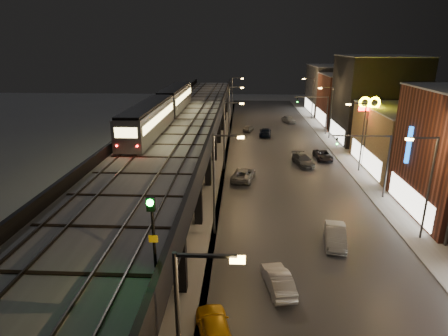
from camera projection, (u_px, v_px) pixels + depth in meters
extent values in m
cube|color=#46474D|center=(283.00, 161.00, 53.40)|extent=(17.00, 120.00, 0.06)
cube|color=#9FA1A8|center=(354.00, 162.00, 52.92)|extent=(4.00, 120.00, 0.14)
cube|color=#9FA1A8|center=(189.00, 160.00, 54.02)|extent=(11.00, 120.00, 0.06)
cube|color=black|center=(185.00, 125.00, 49.36)|extent=(9.00, 100.00, 1.00)
cube|color=black|center=(43.00, 336.00, 14.49)|extent=(8.00, 0.60, 0.50)
cube|color=black|center=(71.00, 253.00, 24.93)|extent=(0.70, 0.70, 5.30)
cube|color=black|center=(181.00, 256.00, 24.59)|extent=(0.70, 0.70, 5.30)
cube|color=black|center=(122.00, 221.00, 23.97)|extent=(8.00, 0.60, 0.50)
cube|color=black|center=(118.00, 196.00, 34.41)|extent=(0.70, 0.70, 5.30)
cube|color=black|center=(198.00, 197.00, 34.07)|extent=(0.70, 0.70, 5.30)
cube|color=black|center=(156.00, 171.00, 33.45)|extent=(8.00, 0.60, 0.50)
cube|color=black|center=(145.00, 163.00, 43.89)|extent=(0.70, 0.70, 5.30)
cube|color=black|center=(208.00, 164.00, 43.55)|extent=(0.70, 0.70, 5.30)
cube|color=black|center=(176.00, 143.00, 42.93)|extent=(8.00, 0.60, 0.50)
cube|color=black|center=(163.00, 142.00, 53.37)|extent=(0.70, 0.70, 5.30)
cube|color=black|center=(214.00, 142.00, 53.03)|extent=(0.70, 0.70, 5.30)
cube|color=black|center=(188.00, 125.00, 52.41)|extent=(8.00, 0.60, 0.50)
cube|color=black|center=(175.00, 127.00, 62.85)|extent=(0.70, 0.70, 5.30)
cube|color=black|center=(219.00, 128.00, 62.51)|extent=(0.70, 0.70, 5.30)
cube|color=black|center=(196.00, 112.00, 61.89)|extent=(8.00, 0.60, 0.50)
cube|color=black|center=(184.00, 116.00, 72.33)|extent=(0.70, 0.70, 5.30)
cube|color=black|center=(222.00, 117.00, 71.99)|extent=(0.70, 0.70, 5.30)
cube|color=black|center=(203.00, 103.00, 71.37)|extent=(8.00, 0.60, 0.50)
cube|color=black|center=(191.00, 108.00, 81.81)|extent=(0.70, 0.70, 5.30)
cube|color=black|center=(224.00, 108.00, 81.47)|extent=(0.70, 0.70, 5.30)
cube|color=black|center=(207.00, 96.00, 80.85)|extent=(8.00, 0.60, 0.50)
cube|color=black|center=(196.00, 101.00, 91.29)|extent=(0.70, 0.70, 5.30)
cube|color=black|center=(226.00, 101.00, 90.95)|extent=(0.70, 0.70, 5.30)
cube|color=black|center=(211.00, 91.00, 90.33)|extent=(8.00, 0.60, 0.50)
cube|color=#B2B7C1|center=(184.00, 120.00, 49.18)|extent=(8.40, 100.00, 0.16)
cube|color=#332D28|center=(160.00, 119.00, 49.28)|extent=(0.08, 98.00, 0.16)
cube|color=#332D28|center=(171.00, 119.00, 49.21)|extent=(0.08, 98.00, 0.16)
cube|color=#332D28|center=(194.00, 119.00, 49.07)|extent=(0.08, 98.00, 0.16)
cube|color=#332D28|center=(205.00, 119.00, 49.00)|extent=(0.08, 98.00, 0.16)
cube|color=black|center=(104.00, 223.00, 20.70)|extent=(7.80, 0.24, 0.06)
cube|color=black|center=(163.00, 147.00, 35.87)|extent=(7.80, 0.24, 0.06)
cube|color=black|center=(187.00, 117.00, 51.04)|extent=(7.80, 0.24, 0.06)
cube|color=black|center=(199.00, 100.00, 66.21)|extent=(7.80, 0.24, 0.06)
cube|color=black|center=(208.00, 90.00, 81.38)|extent=(7.80, 0.24, 0.06)
cube|color=black|center=(217.00, 117.00, 48.83)|extent=(0.30, 100.00, 1.10)
cube|color=black|center=(151.00, 116.00, 49.23)|extent=(0.30, 100.00, 1.10)
cube|color=white|center=(409.00, 199.00, 36.30)|extent=(0.10, 9.60, 2.40)
cube|color=brown|center=(414.00, 141.00, 48.54)|extent=(12.00, 15.00, 8.00)
cube|color=white|center=(365.00, 158.00, 49.58)|extent=(0.10, 12.00, 2.40)
cube|color=#B2B7C1|center=(419.00, 109.00, 47.26)|extent=(12.20, 15.20, 0.16)
cube|color=black|center=(376.00, 100.00, 62.77)|extent=(12.00, 13.00, 14.00)
cube|color=white|center=(336.00, 131.00, 64.75)|extent=(0.10, 10.40, 2.40)
cube|color=#B2B7C1|center=(381.00, 56.00, 60.54)|extent=(12.20, 13.20, 0.16)
cube|color=brown|center=(352.00, 100.00, 76.67)|extent=(12.00, 12.00, 10.00)
cube|color=white|center=(320.00, 116.00, 78.02)|extent=(0.10, 9.60, 2.40)
cube|color=#B2B7C1|center=(354.00, 75.00, 75.07)|extent=(12.20, 12.20, 0.16)
cube|color=#444444|center=(336.00, 90.00, 89.78)|extent=(12.00, 16.00, 11.00)
cube|color=white|center=(309.00, 106.00, 91.29)|extent=(0.10, 12.80, 2.40)
cube|color=#B2B7C1|center=(338.00, 66.00, 88.03)|extent=(12.20, 16.20, 0.16)
cube|color=#38383A|center=(206.00, 256.00, 13.01)|extent=(2.20, 0.12, 0.12)
cube|color=gold|center=(237.00, 260.00, 13.00)|extent=(0.55, 0.28, 0.18)
cylinder|color=#38383A|center=(214.00, 186.00, 31.51)|extent=(0.18, 0.18, 9.00)
cube|color=#38383A|center=(227.00, 136.00, 30.08)|extent=(2.20, 0.12, 0.12)
cube|color=gold|center=(241.00, 137.00, 30.06)|extent=(0.55, 0.28, 0.18)
cylinder|color=#38383A|center=(429.00, 190.00, 30.70)|extent=(0.18, 0.18, 9.00)
cube|color=#38383A|center=(424.00, 138.00, 29.36)|extent=(2.20, 0.12, 0.12)
cube|color=gold|center=(409.00, 139.00, 29.45)|extent=(0.55, 0.28, 0.18)
cylinder|color=#38383A|center=(224.00, 136.00, 48.58)|extent=(0.18, 0.18, 9.00)
cube|color=#38383A|center=(233.00, 103.00, 47.14)|extent=(2.20, 0.12, 0.12)
cube|color=gold|center=(242.00, 104.00, 47.13)|extent=(0.55, 0.28, 0.18)
cylinder|color=#38383A|center=(362.00, 138.00, 47.76)|extent=(0.18, 0.18, 9.00)
cube|color=#38383A|center=(358.00, 103.00, 46.43)|extent=(2.20, 0.12, 0.12)
cube|color=gold|center=(348.00, 104.00, 46.51)|extent=(0.55, 0.28, 0.18)
cylinder|color=#38383A|center=(229.00, 112.00, 65.64)|extent=(0.18, 0.18, 9.00)
cube|color=#38383A|center=(236.00, 87.00, 64.21)|extent=(2.20, 0.12, 0.12)
cube|color=gold|center=(242.00, 88.00, 64.19)|extent=(0.55, 0.28, 0.18)
cylinder|color=#38383A|center=(331.00, 113.00, 64.82)|extent=(0.18, 0.18, 9.00)
cube|color=#38383A|center=(327.00, 88.00, 63.49)|extent=(2.20, 0.12, 0.12)
cube|color=gold|center=(320.00, 88.00, 63.58)|extent=(0.55, 0.28, 0.18)
cylinder|color=#38383A|center=(232.00, 98.00, 82.71)|extent=(0.18, 0.18, 9.00)
cube|color=#38383A|center=(237.00, 78.00, 81.27)|extent=(2.20, 0.12, 0.12)
cube|color=gold|center=(242.00, 79.00, 81.26)|extent=(0.55, 0.28, 0.18)
cylinder|color=#38383A|center=(313.00, 99.00, 81.89)|extent=(0.18, 0.18, 9.00)
cube|color=#38383A|center=(309.00, 78.00, 80.55)|extent=(2.20, 0.12, 0.12)
cube|color=gold|center=(304.00, 79.00, 80.64)|extent=(0.55, 0.28, 0.18)
cylinder|color=#38383A|center=(387.00, 168.00, 39.54)|extent=(0.20, 0.20, 7.00)
cube|color=#38383A|center=(362.00, 136.00, 38.61)|extent=(6.00, 0.12, 0.12)
imported|color=black|center=(337.00, 140.00, 38.88)|extent=(0.20, 0.16, 1.00)
sphere|color=#0CFF26|center=(337.00, 143.00, 38.82)|extent=(0.18, 0.18, 0.18)
cylinder|color=#38383A|center=(327.00, 116.00, 67.98)|extent=(0.20, 0.20, 7.00)
cube|color=#38383A|center=(312.00, 97.00, 67.05)|extent=(6.00, 0.12, 0.12)
imported|color=black|center=(297.00, 100.00, 67.32)|extent=(0.20, 0.16, 1.00)
sphere|color=#0CFF26|center=(297.00, 101.00, 67.26)|extent=(0.18, 0.18, 0.18)
cube|color=gray|center=(148.00, 120.00, 40.22)|extent=(2.65, 15.99, 3.02)
cube|color=black|center=(147.00, 105.00, 39.70)|extent=(2.38, 15.54, 0.23)
cube|color=#FFE785|center=(136.00, 116.00, 40.15)|extent=(0.05, 14.62, 0.82)
cube|color=#FFE785|center=(160.00, 117.00, 40.02)|extent=(0.05, 14.62, 0.82)
cube|color=gray|center=(176.00, 98.00, 56.40)|extent=(2.65, 15.99, 3.02)
cube|color=black|center=(175.00, 87.00, 55.89)|extent=(2.38, 15.54, 0.23)
cube|color=#FFE785|center=(167.00, 96.00, 56.33)|extent=(0.05, 14.62, 0.82)
cube|color=#FFE785|center=(184.00, 96.00, 56.21)|extent=(0.05, 14.62, 0.82)
cube|color=#FFE785|center=(126.00, 133.00, 32.48)|extent=(2.01, 0.05, 0.91)
sphere|color=#FF0C0C|center=(117.00, 146.00, 32.88)|extent=(0.18, 0.18, 0.18)
sphere|color=#FF0C0C|center=(137.00, 146.00, 32.79)|extent=(0.18, 0.18, 0.18)
cylinder|color=black|center=(154.00, 233.00, 15.87)|extent=(0.13, 0.13, 3.33)
cube|color=black|center=(151.00, 204.00, 15.32)|extent=(0.36, 0.20, 0.61)
sphere|color=#0CFF26|center=(150.00, 203.00, 15.17)|extent=(0.29, 0.29, 0.29)
cube|color=yellow|center=(153.00, 239.00, 15.85)|extent=(0.39, 0.04, 0.33)
imported|color=#F2AF15|center=(215.00, 330.00, 20.83)|extent=(2.78, 4.78, 1.53)
imported|color=silver|center=(278.00, 281.00, 25.27)|extent=(2.25, 4.46, 1.40)
imported|color=#949598|center=(243.00, 175.00, 45.77)|extent=(3.29, 5.46, 1.42)
imported|color=black|center=(265.00, 132.00, 67.60)|extent=(2.46, 5.20, 1.47)
imported|color=slate|center=(248.00, 129.00, 71.29)|extent=(2.44, 3.84, 1.22)
imported|color=gray|center=(335.00, 236.00, 31.01)|extent=(2.32, 4.78, 1.51)
imported|color=black|center=(323.00, 156.00, 53.81)|extent=(2.39, 4.80, 1.31)
imported|color=#464C54|center=(303.00, 161.00, 51.27)|extent=(2.92, 5.29, 1.45)
imported|color=#999FA8|center=(289.00, 120.00, 78.93)|extent=(2.98, 4.68, 1.48)
cylinder|color=#38383A|center=(365.00, 140.00, 49.68)|extent=(0.24, 0.24, 7.67)
cube|color=#FF0C0C|center=(369.00, 109.00, 48.39)|extent=(2.68, 0.25, 0.48)
torus|color=#FFE400|center=(365.00, 103.00, 48.17)|extent=(1.58, 0.46, 1.55)
torus|color=#FFE400|center=(375.00, 103.00, 48.12)|extent=(1.58, 0.46, 1.55)
cylinder|color=#38383A|center=(409.00, 184.00, 37.58)|extent=(0.28, 0.28, 5.05)
cube|color=blue|center=(416.00, 145.00, 36.31)|extent=(1.62, 0.35, 3.64)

